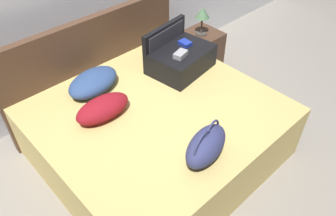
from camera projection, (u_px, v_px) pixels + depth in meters
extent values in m
plane|color=gray|center=(189.00, 178.00, 2.94)|extent=(12.00, 12.00, 0.00)
cube|color=tan|center=(158.00, 132.00, 2.98)|extent=(1.89, 1.76, 0.55)
cube|color=#4C3323|center=(96.00, 66.00, 3.32)|extent=(1.93, 0.08, 1.04)
cube|color=black|center=(183.00, 60.00, 3.15)|extent=(0.62, 0.47, 0.22)
cube|color=#28282D|center=(183.00, 57.00, 3.13)|extent=(0.55, 0.42, 0.16)
cube|color=#99999E|center=(181.00, 55.00, 2.99)|extent=(0.15, 0.11, 0.05)
cube|color=#1E33A5|center=(185.00, 43.00, 3.14)|extent=(0.09, 0.11, 0.04)
cube|color=black|center=(164.00, 44.00, 3.20)|extent=(0.57, 0.12, 0.40)
cube|color=#28282D|center=(167.00, 45.00, 3.19)|extent=(0.48, 0.08, 0.34)
ellipsoid|color=navy|center=(206.00, 146.00, 2.33)|extent=(0.46, 0.31, 0.23)
torus|color=navy|center=(202.00, 145.00, 2.25)|extent=(0.22, 0.07, 0.22)
torus|color=navy|center=(211.00, 134.00, 2.33)|extent=(0.22, 0.07, 0.22)
ellipsoid|color=navy|center=(93.00, 82.00, 2.94)|extent=(0.55, 0.41, 0.17)
ellipsoid|color=maroon|center=(103.00, 108.00, 2.67)|extent=(0.48, 0.26, 0.17)
cube|color=#4C3323|center=(200.00, 54.00, 3.95)|extent=(0.44, 0.40, 0.54)
cylinder|color=#3F3833|center=(201.00, 33.00, 3.77)|extent=(0.13, 0.13, 0.01)
cylinder|color=#4C443D|center=(202.00, 25.00, 3.70)|extent=(0.02, 0.02, 0.18)
cone|color=#4C724C|center=(203.00, 13.00, 3.61)|extent=(0.16, 0.16, 0.12)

